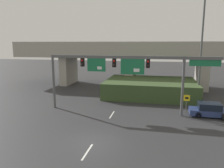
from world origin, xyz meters
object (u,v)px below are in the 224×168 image
object	(u,v)px
speed_limit_sign	(186,103)
highway_light_pole_near	(203,31)
signal_gantry	(125,66)
parked_sedan_near_right	(210,110)

from	to	relation	value
speed_limit_sign	highway_light_pole_near	bearing A→B (deg)	71.95
signal_gantry	parked_sedan_near_right	world-z (taller)	signal_gantry
highway_light_pole_near	signal_gantry	bearing A→B (deg)	-143.90
highway_light_pole_near	parked_sedan_near_right	bearing A→B (deg)	-87.22
signal_gantry	parked_sedan_near_right	xyz separation A→B (m)	(9.05, 0.44, -4.51)
speed_limit_sign	parked_sedan_near_right	distance (m)	2.95
signal_gantry	highway_light_pole_near	size ratio (longest dim) A/B	1.05
parked_sedan_near_right	highway_light_pole_near	bearing A→B (deg)	94.19
highway_light_pole_near	speed_limit_sign	bearing A→B (deg)	-108.05
speed_limit_sign	highway_light_pole_near	distance (m)	10.52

